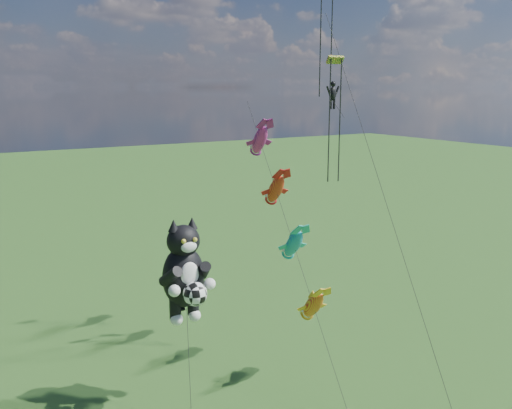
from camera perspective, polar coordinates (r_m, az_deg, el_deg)
cat_kite_rig at (r=32.04m, az=-7.13°, el=-6.59°), size 2.94×4.32×10.85m
fish_windsock_rig at (r=37.92m, az=2.87°, el=-1.18°), size 3.09×15.75×16.82m
parafoil_rig at (r=38.24m, az=7.88°, el=11.60°), size 4.44×17.25×25.15m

